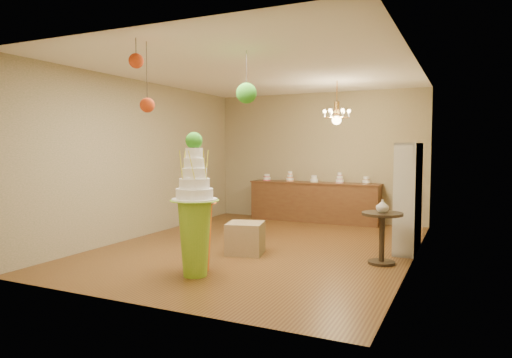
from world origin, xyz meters
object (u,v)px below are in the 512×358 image
at_px(sideboard, 314,201).
at_px(round_table, 382,231).
at_px(pedestal_green, 195,218).
at_px(pedestal_orange, 200,227).

distance_m(sideboard, round_table, 3.90).
xyz_separation_m(pedestal_green, round_table, (2.16, 1.71, -0.29)).
height_order(pedestal_orange, sideboard, pedestal_orange).
bearing_deg(pedestal_orange, sideboard, 88.15).
relative_size(pedestal_green, round_table, 2.51).
distance_m(pedestal_green, round_table, 2.77).
height_order(pedestal_green, sideboard, pedestal_green).
relative_size(pedestal_orange, sideboard, 0.53).
bearing_deg(sideboard, round_table, -57.42).
relative_size(sideboard, round_table, 3.96).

